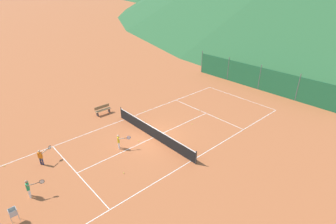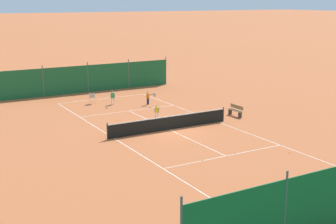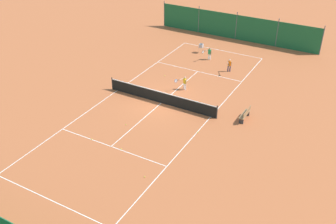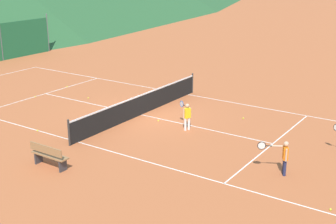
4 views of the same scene
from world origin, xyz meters
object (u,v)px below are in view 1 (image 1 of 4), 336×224
at_px(alpine_chalet, 304,13).
at_px(tennis_net, 153,132).
at_px(player_near_baseline, 41,156).
at_px(tennis_ball_mid_court, 190,98).
at_px(courtside_bench, 103,110).
at_px(tennis_ball_alley_left, 219,119).
at_px(tennis_ball_far_corner, 4,166).
at_px(tennis_ball_near_corner, 144,111).
at_px(tennis_ball_service_box, 192,124).
at_px(tennis_ball_by_net_left, 124,173).
at_px(tennis_ball_alley_right, 139,141).
at_px(tennis_ball_by_net_right, 199,111).
at_px(ball_hopper, 13,213).
at_px(player_far_baseline, 119,141).
at_px(player_far_service, 29,187).

bearing_deg(alpine_chalet, tennis_net, -80.15).
xyz_separation_m(player_near_baseline, alpine_chalet, (-4.89, 49.77, 5.13)).
xyz_separation_m(tennis_ball_mid_court, courtside_bench, (-2.88, -8.72, 0.42)).
height_order(player_near_baseline, tennis_ball_alley_left, player_near_baseline).
bearing_deg(tennis_ball_mid_court, tennis_ball_alley_left, -16.40).
xyz_separation_m(tennis_ball_far_corner, tennis_ball_alley_left, (5.49, 16.08, 0.00)).
relative_size(tennis_net, tennis_ball_far_corner, 139.09).
distance_m(tennis_ball_near_corner, tennis_ball_service_box, 5.02).
bearing_deg(tennis_ball_mid_court, tennis_net, -66.27).
bearing_deg(tennis_ball_by_net_left, tennis_ball_service_box, 100.42).
bearing_deg(tennis_net, courtside_bench, -172.34).
xyz_separation_m(tennis_net, tennis_ball_near_corner, (-4.16, 2.26, -0.47)).
bearing_deg(tennis_ball_far_corner, tennis_ball_alley_right, 67.09).
height_order(tennis_ball_mid_court, tennis_ball_by_net_right, same).
distance_m(tennis_ball_service_box, ball_hopper, 14.32).
bearing_deg(player_near_baseline, tennis_ball_far_corner, -126.78).
distance_m(tennis_ball_service_box, tennis_ball_alley_left, 2.71).
xyz_separation_m(tennis_ball_by_net_right, tennis_ball_alley_right, (0.43, -7.51, 0.00)).
bearing_deg(tennis_ball_mid_court, alpine_chalet, 96.41).
distance_m(tennis_net, tennis_ball_mid_court, 8.61).
bearing_deg(tennis_net, alpine_chalet, 99.85).
xyz_separation_m(player_near_baseline, tennis_ball_alley_right, (2.09, 6.50, -0.66)).
xyz_separation_m(tennis_ball_far_corner, alpine_chalet, (-3.39, 51.77, 5.79)).
bearing_deg(tennis_ball_by_net_right, tennis_ball_mid_court, 150.30).
height_order(player_near_baseline, tennis_ball_by_net_right, player_near_baseline).
xyz_separation_m(tennis_ball_mid_court, tennis_ball_alley_right, (3.14, -9.06, 0.00)).
bearing_deg(tennis_ball_mid_court, tennis_ball_near_corner, -97.12).
bearing_deg(tennis_ball_by_net_right, tennis_net, -83.24).
relative_size(tennis_ball_alley_left, courtside_bench, 0.04).
bearing_deg(tennis_ball_alley_right, alpine_chalet, 99.17).
relative_size(tennis_ball_near_corner, tennis_ball_by_net_left, 1.00).
height_order(player_far_baseline, alpine_chalet, alpine_chalet).
height_order(player_near_baseline, ball_hopper, player_near_baseline).
xyz_separation_m(tennis_ball_far_corner, courtside_bench, (-2.43, 8.84, 0.42)).
bearing_deg(courtside_bench, tennis_ball_by_net_left, -21.45).
height_order(player_near_baseline, tennis_ball_mid_court, player_near_baseline).
distance_m(tennis_ball_far_corner, tennis_ball_service_box, 14.29).
relative_size(tennis_ball_near_corner, ball_hopper, 0.07).
bearing_deg(tennis_ball_alley_left, courtside_bench, -137.56).
xyz_separation_m(player_far_service, tennis_ball_alley_right, (-0.52, 8.04, -0.66)).
bearing_deg(tennis_net, tennis_ball_by_net_right, 96.76).
distance_m(tennis_ball_by_net_right, tennis_ball_alley_right, 7.53).
height_order(tennis_ball_service_box, tennis_ball_alley_left, same).
distance_m(tennis_ball_alley_left, courtside_bench, 10.74).
distance_m(player_near_baseline, ball_hopper, 4.83).
height_order(tennis_ball_by_net_right, ball_hopper, ball_hopper).
bearing_deg(alpine_chalet, player_far_baseline, -81.40).
bearing_deg(ball_hopper, tennis_ball_alley_left, 90.01).
xyz_separation_m(player_far_baseline, tennis_ball_alley_right, (0.20, 1.59, -0.64)).
bearing_deg(tennis_ball_alley_right, player_far_service, -86.31).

